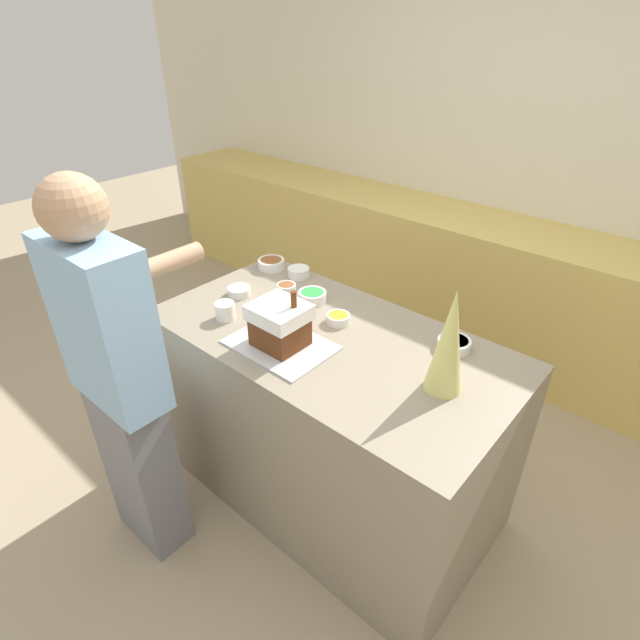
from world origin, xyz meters
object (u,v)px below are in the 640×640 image
(candy_bowl_beside_tree, at_px, (239,291))
(candy_bowl_far_right, at_px, (286,287))
(candy_bowl_center_rear, at_px, (338,318))
(candy_bowl_near_tray_right, at_px, (271,264))
(person, at_px, (120,383))
(baking_tray, at_px, (281,345))
(candy_bowl_behind_tray, at_px, (299,272))
(mug, at_px, (225,311))
(candy_bowl_near_tray_left, at_px, (454,344))
(candy_bowl_front_corner, at_px, (312,296))
(gingerbread_house, at_px, (280,324))
(decorative_tree, at_px, (449,342))

(candy_bowl_beside_tree, xyz_separation_m, candy_bowl_far_right, (0.14, 0.17, -0.00))
(candy_bowl_center_rear, distance_m, candy_bowl_near_tray_right, 0.64)
(candy_bowl_center_rear, bearing_deg, person, -116.96)
(baking_tray, relative_size, candy_bowl_beside_tree, 3.79)
(candy_bowl_center_rear, height_order, candy_bowl_behind_tray, candy_bowl_behind_tray)
(candy_bowl_center_rear, height_order, mug, mug)
(candy_bowl_near_tray_left, height_order, candy_bowl_behind_tray, candy_bowl_behind_tray)
(baking_tray, bearing_deg, candy_bowl_far_right, 131.57)
(candy_bowl_near_tray_left, bearing_deg, candy_bowl_far_right, -173.64)
(candy_bowl_near_tray_right, relative_size, candy_bowl_front_corner, 1.06)
(gingerbread_house, relative_size, candy_bowl_behind_tray, 2.24)
(candy_bowl_beside_tree, bearing_deg, mug, -56.68)
(candy_bowl_near_tray_left, bearing_deg, baking_tray, -140.53)
(baking_tray, xyz_separation_m, candy_bowl_near_tray_right, (-0.55, 0.48, 0.02))
(gingerbread_house, height_order, candy_bowl_far_right, gingerbread_house)
(candy_bowl_near_tray_left, relative_size, mug, 1.54)
(baking_tray, distance_m, gingerbread_house, 0.10)
(decorative_tree, height_order, candy_bowl_near_tray_left, decorative_tree)
(candy_bowl_far_right, height_order, person, person)
(gingerbread_house, distance_m, mug, 0.34)
(candy_bowl_far_right, height_order, candy_bowl_front_corner, candy_bowl_front_corner)
(candy_bowl_near_tray_left, bearing_deg, candy_bowl_near_tray_right, 177.99)
(baking_tray, relative_size, candy_bowl_front_corner, 3.17)
(mug, bearing_deg, candy_bowl_behind_tray, 94.69)
(baking_tray, relative_size, person, 0.25)
(mug, relative_size, person, 0.05)
(candy_bowl_center_rear, xyz_separation_m, mug, (-0.39, -0.30, 0.02))
(candy_bowl_front_corner, bearing_deg, candy_bowl_behind_tray, 147.14)
(decorative_tree, bearing_deg, gingerbread_house, -163.11)
(decorative_tree, relative_size, candy_bowl_near_tray_left, 2.99)
(candy_bowl_behind_tray, bearing_deg, candy_bowl_near_tray_left, -3.90)
(candy_bowl_near_tray_right, height_order, candy_bowl_front_corner, candy_bowl_near_tray_right)
(candy_bowl_near_tray_left, xyz_separation_m, person, (-0.88, -0.96, -0.09))
(decorative_tree, height_order, candy_bowl_behind_tray, decorative_tree)
(gingerbread_house, bearing_deg, mug, -178.37)
(candy_bowl_center_rear, bearing_deg, candy_bowl_beside_tree, -167.37)
(candy_bowl_behind_tray, bearing_deg, candy_bowl_front_corner, -32.86)
(candy_bowl_front_corner, distance_m, mug, 0.41)
(decorative_tree, xyz_separation_m, candy_bowl_far_right, (-0.93, 0.16, -0.18))
(candy_bowl_beside_tree, relative_size, person, 0.07)
(candy_bowl_center_rear, xyz_separation_m, candy_bowl_far_right, (-0.37, 0.06, -0.00))
(baking_tray, distance_m, candy_bowl_beside_tree, 0.48)
(candy_bowl_beside_tree, height_order, candy_bowl_far_right, candy_bowl_beside_tree)
(gingerbread_house, bearing_deg, candy_bowl_front_corner, 112.64)
(candy_bowl_front_corner, bearing_deg, candy_bowl_near_tray_right, 163.18)
(candy_bowl_near_tray_right, height_order, candy_bowl_near_tray_left, candy_bowl_near_tray_right)
(baking_tray, distance_m, candy_bowl_near_tray_left, 0.69)
(mug, bearing_deg, gingerbread_house, 1.63)
(candy_bowl_near_tray_right, bearing_deg, candy_bowl_far_right, -28.87)
(baking_tray, relative_size, decorative_tree, 1.04)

